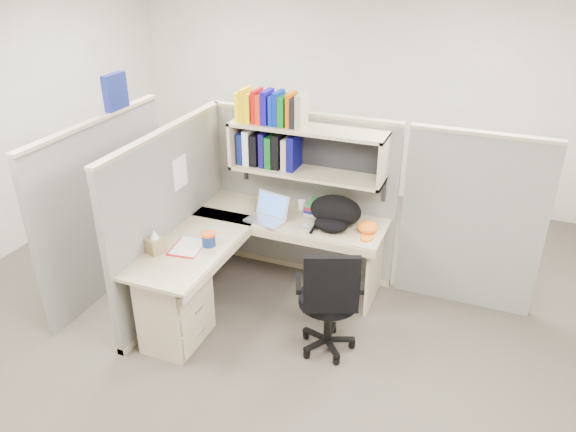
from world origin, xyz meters
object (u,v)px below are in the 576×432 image
at_px(snack_canister, 209,239).
at_px(laptop, 265,209).
at_px(task_chair, 328,316).
at_px(desk, 208,283).
at_px(backpack, 334,213).

bearing_deg(snack_canister, laptop, 65.35).
xyz_separation_m(laptop, snack_canister, (-0.26, -0.57, -0.06)).
bearing_deg(task_chair, snack_canister, 176.19).
xyz_separation_m(desk, laptop, (0.23, 0.69, 0.41)).
relative_size(laptop, backpack, 0.73).
distance_m(laptop, backpack, 0.61).
relative_size(laptop, task_chair, 0.34).
relative_size(backpack, task_chair, 0.46).
height_order(desk, laptop, laptop).
bearing_deg(laptop, backpack, 23.34).
distance_m(desk, laptop, 0.84).
height_order(desk, backpack, backpack).
relative_size(desk, backpack, 3.79).
relative_size(desk, laptop, 5.17).
relative_size(snack_canister, task_chair, 0.12).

